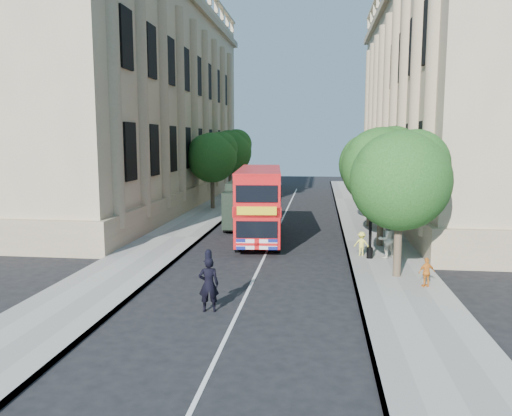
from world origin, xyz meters
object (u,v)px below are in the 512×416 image
(box_van, at_px, (244,206))
(police_constable, at_px, (209,284))
(lamp_post, at_px, (371,208))
(woman_pedestrian, at_px, (386,239))
(double_decker_bus, at_px, (260,202))

(box_van, height_order, police_constable, box_van)
(lamp_post, relative_size, woman_pedestrian, 2.85)
(box_van, distance_m, woman_pedestrian, 11.01)
(police_constable, bearing_deg, box_van, -95.85)
(lamp_post, bearing_deg, police_constable, -127.42)
(double_decker_bus, relative_size, police_constable, 4.78)
(lamp_post, distance_m, woman_pedestrian, 1.67)
(double_decker_bus, relative_size, box_van, 1.68)
(double_decker_bus, height_order, box_van, double_decker_bus)
(woman_pedestrian, bearing_deg, double_decker_bus, -67.72)
(box_van, bearing_deg, lamp_post, -49.73)
(box_van, relative_size, woman_pedestrian, 2.88)
(lamp_post, xyz_separation_m, double_decker_bus, (-5.72, 4.10, -0.31))
(lamp_post, height_order, woman_pedestrian, lamp_post)
(woman_pedestrian, bearing_deg, police_constable, 13.43)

